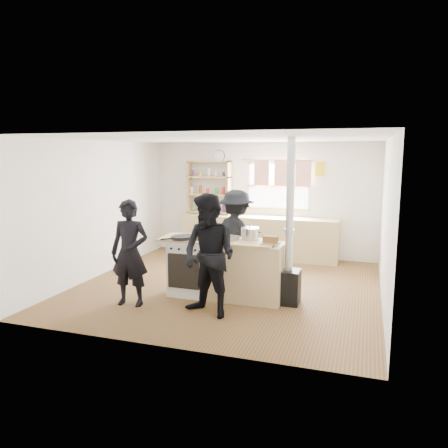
{
  "coord_description": "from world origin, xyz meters",
  "views": [
    {
      "loc": [
        2.21,
        -6.9,
        2.27
      ],
      "look_at": [
        -0.04,
        -0.1,
        1.1
      ],
      "focal_mm": 35.0,
      "sensor_mm": 36.0,
      "label": 1
    }
  ],
  "objects_px": {
    "stockpot_stove": "(207,231)",
    "flue_heater": "(289,262)",
    "roast_tray": "(227,238)",
    "person_near_left": "(130,253)",
    "cooking_island": "(226,269)",
    "stockpot_counter": "(250,234)",
    "person_far": "(236,237)",
    "skillet_greens": "(182,237)",
    "person_near_right": "(209,256)",
    "thermos": "(290,211)",
    "bread_board": "(270,241)"
  },
  "relations": [
    {
      "from": "thermos",
      "to": "stockpot_counter",
      "type": "distance_m",
      "value": 2.65
    },
    {
      "from": "skillet_greens",
      "to": "person_near_left",
      "type": "height_order",
      "value": "person_near_left"
    },
    {
      "from": "thermos",
      "to": "skillet_greens",
      "type": "distance_m",
      "value": 3.18
    },
    {
      "from": "roast_tray",
      "to": "flue_heater",
      "type": "relative_size",
      "value": 0.15
    },
    {
      "from": "stockpot_stove",
      "to": "flue_heater",
      "type": "relative_size",
      "value": 0.1
    },
    {
      "from": "cooking_island",
      "to": "roast_tray",
      "type": "xyz_separation_m",
      "value": [
        0.02,
        -0.01,
        0.5
      ]
    },
    {
      "from": "thermos",
      "to": "person_near_left",
      "type": "relative_size",
      "value": 0.2
    },
    {
      "from": "cooking_island",
      "to": "person_near_left",
      "type": "xyz_separation_m",
      "value": [
        -1.25,
        -0.78,
        0.33
      ]
    },
    {
      "from": "stockpot_counter",
      "to": "flue_heater",
      "type": "relative_size",
      "value": 0.11
    },
    {
      "from": "thermos",
      "to": "roast_tray",
      "type": "relative_size",
      "value": 0.86
    },
    {
      "from": "roast_tray",
      "to": "flue_heater",
      "type": "xyz_separation_m",
      "value": [
        0.97,
        0.02,
        -0.32
      ]
    },
    {
      "from": "cooking_island",
      "to": "skillet_greens",
      "type": "height_order",
      "value": "skillet_greens"
    },
    {
      "from": "roast_tray",
      "to": "person_near_left",
      "type": "relative_size",
      "value": 0.24
    },
    {
      "from": "roast_tray",
      "to": "stockpot_counter",
      "type": "bearing_deg",
      "value": 22.93
    },
    {
      "from": "flue_heater",
      "to": "person_near_left",
      "type": "height_order",
      "value": "flue_heater"
    },
    {
      "from": "bread_board",
      "to": "flue_heater",
      "type": "relative_size",
      "value": 0.11
    },
    {
      "from": "thermos",
      "to": "stockpot_stove",
      "type": "height_order",
      "value": "thermos"
    },
    {
      "from": "thermos",
      "to": "cooking_island",
      "type": "bearing_deg",
      "value": -100.51
    },
    {
      "from": "cooking_island",
      "to": "stockpot_stove",
      "type": "relative_size",
      "value": 7.86
    },
    {
      "from": "roast_tray",
      "to": "person_near_left",
      "type": "height_order",
      "value": "person_near_left"
    },
    {
      "from": "cooking_island",
      "to": "roast_tray",
      "type": "height_order",
      "value": "roast_tray"
    },
    {
      "from": "thermos",
      "to": "flue_heater",
      "type": "xyz_separation_m",
      "value": [
        0.47,
        -2.76,
        -0.42
      ]
    },
    {
      "from": "person_near_right",
      "to": "person_far",
      "type": "height_order",
      "value": "person_near_right"
    },
    {
      "from": "thermos",
      "to": "person_far",
      "type": "relative_size",
      "value": 0.2
    },
    {
      "from": "roast_tray",
      "to": "person_near_right",
      "type": "height_order",
      "value": "person_near_right"
    },
    {
      "from": "roast_tray",
      "to": "bread_board",
      "type": "relative_size",
      "value": 1.34
    },
    {
      "from": "stockpot_counter",
      "to": "person_near_left",
      "type": "relative_size",
      "value": 0.18
    },
    {
      "from": "skillet_greens",
      "to": "person_near_right",
      "type": "bearing_deg",
      "value": -42.63
    },
    {
      "from": "bread_board",
      "to": "stockpot_stove",
      "type": "bearing_deg",
      "value": 166.51
    },
    {
      "from": "person_near_left",
      "to": "person_near_right",
      "type": "xyz_separation_m",
      "value": [
        1.28,
        -0.05,
        0.06
      ]
    },
    {
      "from": "thermos",
      "to": "stockpot_counter",
      "type": "relative_size",
      "value": 1.14
    },
    {
      "from": "stockpot_stove",
      "to": "stockpot_counter",
      "type": "bearing_deg",
      "value": -2.99
    },
    {
      "from": "flue_heater",
      "to": "person_far",
      "type": "distance_m",
      "value": 1.37
    },
    {
      "from": "roast_tray",
      "to": "bread_board",
      "type": "bearing_deg",
      "value": -6.8
    },
    {
      "from": "stockpot_counter",
      "to": "person_near_right",
      "type": "distance_m",
      "value": 1.02
    },
    {
      "from": "flue_heater",
      "to": "person_far",
      "type": "xyz_separation_m",
      "value": [
        -1.08,
        0.84,
        0.17
      ]
    },
    {
      "from": "cooking_island",
      "to": "person_far",
      "type": "height_order",
      "value": "person_far"
    },
    {
      "from": "stockpot_stove",
      "to": "roast_tray",
      "type": "bearing_deg",
      "value": -24.71
    },
    {
      "from": "roast_tray",
      "to": "person_near_right",
      "type": "bearing_deg",
      "value": -89.13
    },
    {
      "from": "thermos",
      "to": "skillet_greens",
      "type": "bearing_deg",
      "value": -111.98
    },
    {
      "from": "stockpot_counter",
      "to": "person_near_left",
      "type": "distance_m",
      "value": 1.86
    },
    {
      "from": "roast_tray",
      "to": "skillet_greens",
      "type": "bearing_deg",
      "value": -166.49
    },
    {
      "from": "skillet_greens",
      "to": "stockpot_counter",
      "type": "relative_size",
      "value": 1.63
    },
    {
      "from": "stockpot_stove",
      "to": "person_near_right",
      "type": "height_order",
      "value": "person_near_right"
    },
    {
      "from": "cooking_island",
      "to": "flue_heater",
      "type": "bearing_deg",
      "value": 0.7
    },
    {
      "from": "thermos",
      "to": "person_far",
      "type": "height_order",
      "value": "person_far"
    },
    {
      "from": "person_near_left",
      "to": "flue_heater",
      "type": "bearing_deg",
      "value": 13.52
    },
    {
      "from": "stockpot_stove",
      "to": "person_near_right",
      "type": "xyz_separation_m",
      "value": [
        0.4,
        -0.99,
        -0.16
      ]
    },
    {
      "from": "cooking_island",
      "to": "person_near_left",
      "type": "distance_m",
      "value": 1.51
    },
    {
      "from": "skillet_greens",
      "to": "stockpot_stove",
      "type": "distance_m",
      "value": 0.46
    }
  ]
}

